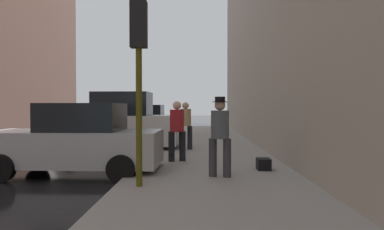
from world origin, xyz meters
name	(u,v)px	position (x,y,z in m)	size (l,w,h in m)	color
sidewalk	(211,170)	(6.00, 0.00, 0.07)	(4.00, 40.00, 0.15)	gray
parked_silver_sedan	(77,141)	(2.65, -0.40, 0.85)	(4.25, 2.15, 1.79)	#B7BABF
parked_white_van	(119,124)	(2.65, 4.55, 1.03)	(4.66, 2.17, 2.25)	silver
parked_dark_green_sedan	(142,122)	(2.65, 10.64, 0.85)	(4.27, 2.19, 1.79)	#193828
fire_hydrant	(169,135)	(4.45, 6.05, 0.50)	(0.42, 0.22, 0.70)	red
traffic_light	(139,53)	(4.50, -2.33, 2.76)	(0.32, 0.32, 3.60)	#514C0F
pedestrian_with_beanie	(220,132)	(6.14, -1.33, 1.14)	(0.53, 0.48, 1.78)	#333338
pedestrian_in_tan_coat	(186,123)	(5.21, 3.93, 1.10)	(0.53, 0.50, 1.71)	black
pedestrian_in_red_jacket	(177,128)	(5.06, 1.01, 1.10)	(0.53, 0.50, 1.71)	black
duffel_bag	(264,164)	(7.27, -0.39, 0.29)	(0.32, 0.44, 0.28)	black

